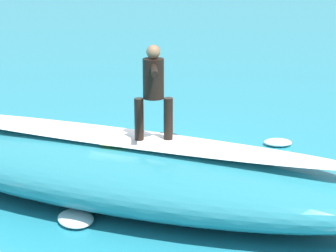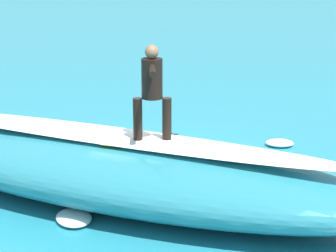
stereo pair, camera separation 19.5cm
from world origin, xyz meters
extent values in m
plane|color=teal|center=(0.00, 0.00, 0.00)|extent=(120.00, 120.00, 0.00)
ellipsoid|color=teal|center=(0.24, 1.86, 0.57)|extent=(10.17, 5.46, 1.14)
ellipsoid|color=white|center=(0.24, 1.86, 1.18)|extent=(8.24, 3.33, 0.08)
ellipsoid|color=yellow|center=(-0.41, 2.05, 1.17)|extent=(1.99, 0.83, 0.06)
cylinder|color=black|center=(-0.17, 2.09, 1.57)|extent=(0.16, 0.16, 0.73)
cylinder|color=black|center=(-0.65, 2.02, 1.57)|extent=(0.16, 0.16, 0.73)
cylinder|color=black|center=(-0.41, 2.05, 2.27)|extent=(0.40, 0.40, 0.66)
sphere|color=#936B4C|center=(-0.41, 2.05, 2.71)|extent=(0.23, 0.23, 0.23)
cylinder|color=black|center=(-0.48, 2.52, 2.50)|extent=(0.19, 0.60, 0.10)
cylinder|color=black|center=(-0.34, 1.59, 2.50)|extent=(0.19, 0.60, 0.10)
ellipsoid|color=yellow|center=(-0.63, -0.63, 0.04)|extent=(1.36, 2.21, 0.09)
cylinder|color=black|center=(-0.63, -0.63, 0.22)|extent=(0.56, 0.82, 0.27)
sphere|color=tan|center=(-0.82, -0.20, 0.28)|extent=(0.19, 0.19, 0.19)
cylinder|color=black|center=(-0.27, -1.25, 0.15)|extent=(0.37, 0.64, 0.12)
cylinder|color=black|center=(-0.41, -1.31, 0.15)|extent=(0.37, 0.64, 0.12)
ellipsoid|color=white|center=(0.80, 2.84, 0.07)|extent=(0.87, 0.94, 0.14)
ellipsoid|color=white|center=(-2.79, -1.47, 0.07)|extent=(0.64, 0.48, 0.14)
camera|label=1|loc=(-1.62, 11.95, 4.50)|focal=66.50mm
camera|label=2|loc=(-1.82, 11.93, 4.50)|focal=66.50mm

